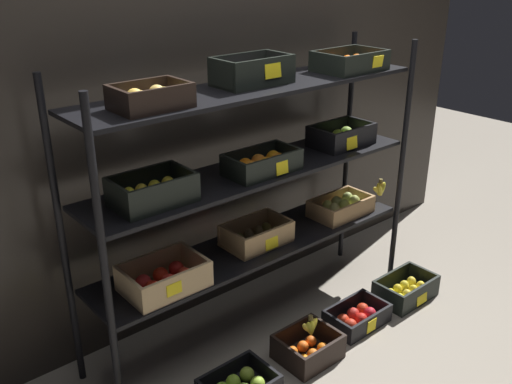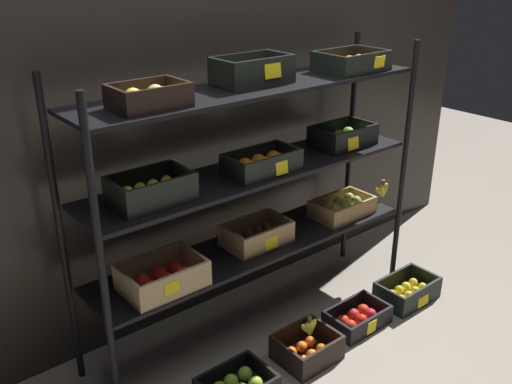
{
  "view_description": "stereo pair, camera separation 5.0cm",
  "coord_description": "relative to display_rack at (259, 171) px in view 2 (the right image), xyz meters",
  "views": [
    {
      "loc": [
        -1.71,
        -2.01,
        1.93
      ],
      "look_at": [
        0.0,
        0.0,
        0.8
      ],
      "focal_mm": 39.52,
      "sensor_mm": 36.0,
      "label": 1
    },
    {
      "loc": [
        -1.67,
        -2.05,
        1.93
      ],
      "look_at": [
        0.0,
        0.0,
        0.8
      ],
      "focal_mm": 39.52,
      "sensor_mm": 36.0,
      "label": 2
    }
  ],
  "objects": [
    {
      "name": "ground_plane",
      "position": [
        -0.01,
        0.02,
        -0.92
      ],
      "size": [
        10.0,
        10.0,
        0.0
      ],
      "primitive_type": "plane",
      "color": "gray"
    },
    {
      "name": "storefront_wall",
      "position": [
        -0.01,
        0.42,
        0.45
      ],
      "size": [
        4.28,
        0.12,
        2.74
      ],
      "primitive_type": "cube",
      "color": "#2D2823",
      "rests_on": "ground_plane"
    },
    {
      "name": "display_rack",
      "position": [
        0.0,
        0.0,
        0.0
      ],
      "size": [
        2.01,
        0.45,
        1.5
      ],
      "color": "black",
      "rests_on": "ground_plane"
    },
    {
      "name": "crate_ground_tangerine",
      "position": [
        -0.0,
        -0.39,
        -0.87
      ],
      "size": [
        0.3,
        0.25,
        0.14
      ],
      "color": "black",
      "rests_on": "ground_plane"
    },
    {
      "name": "crate_ground_apple_red",
      "position": [
        0.41,
        -0.36,
        -0.87
      ],
      "size": [
        0.35,
        0.22,
        0.11
      ],
      "color": "black",
      "rests_on": "ground_plane"
    },
    {
      "name": "crate_ground_rightmost_lemon",
      "position": [
        0.84,
        -0.38,
        -0.87
      ],
      "size": [
        0.37,
        0.24,
        0.13
      ],
      "color": "black",
      "rests_on": "ground_plane"
    },
    {
      "name": "banana_bunch_loose",
      "position": [
        0.01,
        -0.39,
        -0.73
      ],
      "size": [
        0.12,
        0.04,
        0.11
      ],
      "color": "brown",
      "rests_on": "crate_ground_tangerine"
    }
  ]
}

